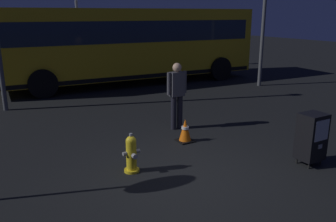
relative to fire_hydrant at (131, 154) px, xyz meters
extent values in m
plane|color=black|center=(0.75, -0.72, -0.35)|extent=(60.00, 60.00, 0.00)
cylinder|color=yellow|center=(0.00, 0.00, -0.33)|extent=(0.28, 0.28, 0.05)
cylinder|color=yellow|center=(0.00, 0.00, -0.03)|extent=(0.19, 0.19, 0.55)
sphere|color=yellow|center=(0.00, 0.00, 0.25)|extent=(0.19, 0.19, 0.19)
cylinder|color=gray|center=(0.00, 0.00, 0.37)|extent=(0.06, 0.06, 0.05)
cylinder|color=gray|center=(0.00, -0.13, 0.00)|extent=(0.09, 0.08, 0.09)
cylinder|color=gray|center=(-0.13, 0.00, 0.03)|extent=(0.07, 0.07, 0.07)
cylinder|color=gray|center=(0.13, 0.00, 0.03)|extent=(0.07, 0.07, 0.07)
cylinder|color=black|center=(2.94, -1.57, -0.29)|extent=(0.04, 0.04, 0.12)
cylinder|color=black|center=(3.27, -1.57, -0.29)|extent=(0.04, 0.04, 0.12)
cylinder|color=black|center=(2.94, -1.29, -0.29)|extent=(0.04, 0.04, 0.12)
cylinder|color=black|center=(3.27, -1.29, -0.29)|extent=(0.04, 0.04, 0.12)
cube|color=black|center=(3.10, -1.43, 0.22)|extent=(0.48, 0.40, 0.90)
cube|color=#B2B7BF|center=(3.10, -1.63, 0.40)|extent=(0.36, 0.01, 0.40)
cube|color=gray|center=(3.10, -1.64, 0.08)|extent=(0.10, 0.02, 0.08)
cylinder|color=black|center=(1.94, 1.71, 0.07)|extent=(0.14, 0.14, 0.85)
cylinder|color=black|center=(2.12, 1.71, 0.07)|extent=(0.14, 0.14, 0.85)
cube|color=#3F3F47|center=(2.03, 1.71, 0.80)|extent=(0.36, 0.20, 0.60)
sphere|color=tan|center=(2.03, 1.71, 1.21)|extent=(0.22, 0.22, 0.22)
cylinder|color=#3F3F47|center=(1.80, 1.71, 0.83)|extent=(0.09, 0.09, 0.55)
cylinder|color=#3F3F47|center=(2.26, 1.71, 0.83)|extent=(0.09, 0.09, 0.55)
cube|color=black|center=(1.71, 0.83, -0.34)|extent=(0.36, 0.36, 0.03)
cone|color=orange|center=(1.71, 0.83, -0.07)|extent=(0.28, 0.28, 0.50)
cylinder|color=white|center=(1.71, 0.83, -0.02)|extent=(0.17, 0.17, 0.06)
cube|color=gold|center=(3.55, 7.89, 1.32)|extent=(10.63, 3.11, 2.65)
cube|color=#1E2838|center=(3.55, 7.89, 1.80)|extent=(10.00, 3.09, 0.80)
cube|color=black|center=(3.55, 7.89, 0.10)|extent=(10.42, 3.10, 0.16)
cylinder|color=black|center=(7.14, 6.42, 0.15)|extent=(1.01, 0.34, 1.00)
cylinder|color=black|center=(7.29, 8.92, 0.15)|extent=(1.01, 0.34, 1.00)
cylinder|color=black|center=(-0.19, 6.85, 0.15)|extent=(1.01, 0.34, 1.00)
cylinder|color=black|center=(-0.05, 9.35, 0.15)|extent=(1.01, 0.34, 1.00)
cube|color=beige|center=(2.29, 11.98, 1.32)|extent=(10.63, 3.10, 2.65)
cube|color=#1E2838|center=(2.29, 11.98, 1.80)|extent=(10.00, 3.09, 0.80)
cube|color=black|center=(2.29, 11.98, 0.10)|extent=(10.42, 3.10, 0.16)
cylinder|color=black|center=(6.03, 10.95, 0.15)|extent=(1.01, 0.34, 1.00)
cylinder|color=black|center=(5.89, 13.44, 0.15)|extent=(1.01, 0.34, 1.00)
cylinder|color=#4C4F54|center=(2.79, 12.54, 2.85)|extent=(0.14, 0.14, 6.41)
camera|label=1|loc=(-2.40, -5.45, 2.48)|focal=37.31mm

